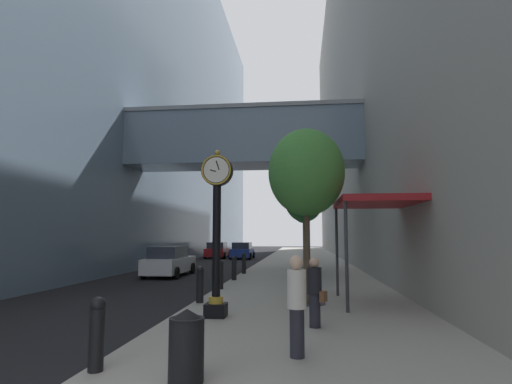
# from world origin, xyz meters

# --- Properties ---
(ground_plane) EXTENTS (110.00, 110.00, 0.00)m
(ground_plane) POSITION_xyz_m (0.00, 27.00, 0.00)
(ground_plane) COLOR black
(ground_plane) RESTS_ON ground
(sidewalk_right) EXTENTS (7.05, 80.00, 0.14)m
(sidewalk_right) POSITION_xyz_m (3.52, 30.00, 0.07)
(sidewalk_right) COLOR #9E998E
(sidewalk_right) RESTS_ON ground
(building_block_left) EXTENTS (23.43, 80.00, 33.84)m
(building_block_left) POSITION_xyz_m (-11.50, 29.94, 16.86)
(building_block_left) COLOR slate
(building_block_left) RESTS_ON ground
(building_block_right) EXTENTS (9.00, 80.00, 33.24)m
(building_block_right) POSITION_xyz_m (11.55, 30.00, 16.62)
(building_block_right) COLOR gray
(building_block_right) RESTS_ON ground
(street_clock) EXTENTS (0.84, 0.55, 4.46)m
(street_clock) POSITION_xyz_m (1.21, 7.49, 2.59)
(street_clock) COLOR black
(street_clock) RESTS_ON sidewalk_right
(bollard_nearest) EXTENTS (0.25, 0.25, 1.16)m
(bollard_nearest) POSITION_xyz_m (0.22, 3.04, 0.74)
(bollard_nearest) COLOR black
(bollard_nearest) RESTS_ON sidewalk_right
(bollard_third) EXTENTS (0.25, 0.25, 1.16)m
(bollard_third) POSITION_xyz_m (0.22, 9.70, 0.74)
(bollard_third) COLOR black
(bollard_third) RESTS_ON sidewalk_right
(bollard_fourth) EXTENTS (0.25, 0.25, 1.16)m
(bollard_fourth) POSITION_xyz_m (0.22, 13.03, 0.74)
(bollard_fourth) COLOR black
(bollard_fourth) RESTS_ON sidewalk_right
(bollard_fifth) EXTENTS (0.25, 0.25, 1.16)m
(bollard_fifth) POSITION_xyz_m (0.22, 16.36, 0.74)
(bollard_fifth) COLOR black
(bollard_fifth) RESTS_ON sidewalk_right
(bollard_sixth) EXTENTS (0.25, 0.25, 1.16)m
(bollard_sixth) POSITION_xyz_m (0.22, 19.69, 0.74)
(bollard_sixth) COLOR black
(bollard_sixth) RESTS_ON sidewalk_right
(street_tree_near) EXTENTS (2.46, 2.46, 5.59)m
(street_tree_near) POSITION_xyz_m (3.65, 9.89, 4.29)
(street_tree_near) COLOR #333335
(street_tree_near) RESTS_ON sidewalk_right
(street_tree_mid_near) EXTENTS (2.48, 2.48, 5.81)m
(street_tree_mid_near) POSITION_xyz_m (3.65, 17.09, 4.50)
(street_tree_mid_near) COLOR #333335
(street_tree_mid_near) RESTS_ON sidewalk_right
(street_tree_mid_far) EXTENTS (2.61, 2.61, 6.02)m
(street_tree_mid_far) POSITION_xyz_m (3.65, 24.30, 4.64)
(street_tree_mid_far) COLOR #333335
(street_tree_mid_far) RESTS_ON sidewalk_right
(street_tree_far) EXTENTS (1.99, 1.99, 5.45)m
(street_tree_far) POSITION_xyz_m (3.65, 31.50, 4.41)
(street_tree_far) COLOR #333335
(street_tree_far) RESTS_ON sidewalk_right
(trash_bin) EXTENTS (0.53, 0.53, 1.05)m
(trash_bin) POSITION_xyz_m (1.78, 2.72, 0.68)
(trash_bin) COLOR black
(trash_bin) RESTS_ON sidewalk_right
(pedestrian_walking) EXTENTS (0.52, 0.46, 1.61)m
(pedestrian_walking) POSITION_xyz_m (3.77, 6.54, 0.98)
(pedestrian_walking) COLOR #23232D
(pedestrian_walking) RESTS_ON sidewalk_right
(pedestrian_by_clock) EXTENTS (0.43, 0.43, 1.78)m
(pedestrian_by_clock) POSITION_xyz_m (3.38, 4.14, 1.09)
(pedestrian_by_clock) COLOR #23232D
(pedestrian_by_clock) RESTS_ON sidewalk_right
(storefront_awning) EXTENTS (2.40, 3.60, 3.30)m
(storefront_awning) POSITION_xyz_m (5.81, 10.13, 3.28)
(storefront_awning) COLOR maroon
(storefront_awning) RESTS_ON sidewalk_right
(car_blue_near) EXTENTS (2.13, 4.47, 1.59)m
(car_blue_near) POSITION_xyz_m (-2.33, 36.61, 0.78)
(car_blue_near) COLOR navy
(car_blue_near) RESTS_ON ground
(car_white_mid) EXTENTS (1.99, 4.63, 1.66)m
(car_white_mid) POSITION_xyz_m (-3.93, 19.20, 0.81)
(car_white_mid) COLOR silver
(car_white_mid) RESTS_ON ground
(car_red_far) EXTENTS (2.21, 4.58, 1.57)m
(car_red_far) POSITION_xyz_m (-5.05, 37.78, 0.77)
(car_red_far) COLOR #AD191E
(car_red_far) RESTS_ON ground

